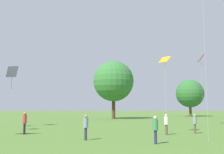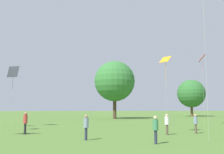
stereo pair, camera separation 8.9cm
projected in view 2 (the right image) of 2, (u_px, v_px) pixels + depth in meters
name	position (u px, v px, depth m)	size (l,w,h in m)	color
person_standing_0	(25.00, 121.00, 21.46)	(0.46, 0.46, 1.81)	black
person_standing_1	(86.00, 125.00, 17.66)	(0.47, 0.47, 1.70)	#282D42
person_standing_2	(167.00, 122.00, 21.01)	(0.48, 0.48, 1.66)	brown
person_standing_3	(156.00, 127.00, 15.82)	(0.34, 0.34, 1.68)	#282D42
person_standing_5	(196.00, 122.00, 22.05)	(0.44, 0.44, 1.62)	brown
kite_0	(202.00, 59.00, 32.85)	(1.27, 1.47, 8.84)	pink
kite_6	(13.00, 72.00, 30.15)	(1.42, 0.85, 6.93)	#1E2328
kite_9	(165.00, 62.00, 22.50)	(1.07, 1.10, 6.59)	orange
distant_tree_0	(191.00, 94.00, 63.57)	(6.74, 6.74, 8.89)	brown
distant_tree_1	(115.00, 81.00, 50.59)	(7.81, 7.81, 11.13)	#473323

